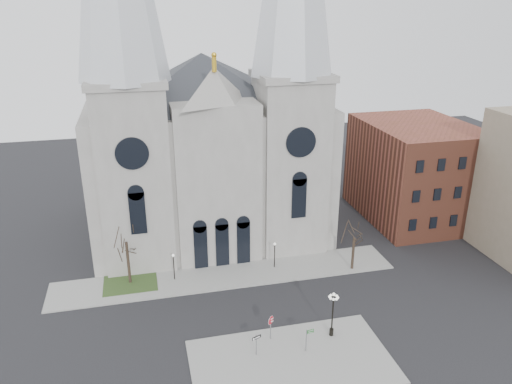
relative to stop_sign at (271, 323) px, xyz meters
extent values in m
plane|color=black|center=(-1.97, 1.57, -1.97)|extent=(160.00, 160.00, 0.00)
cube|color=gray|center=(1.03, -3.43, -1.90)|extent=(18.00, 10.00, 0.14)
cube|color=gray|center=(-1.97, 12.57, -1.90)|extent=(40.00, 6.00, 0.14)
cube|color=#29461E|center=(-12.97, 13.57, -1.88)|extent=(6.00, 5.00, 0.18)
cube|color=gray|center=(-1.97, 27.57, 7.03)|extent=(30.00, 24.00, 18.00)
pyramid|color=#2D3035|center=(-1.97, 27.57, 22.03)|extent=(33.00, 26.40, 6.00)
cube|color=gray|center=(-11.47, 19.07, 9.03)|extent=(8.00, 8.00, 22.00)
cylinder|color=black|center=(-11.47, 15.02, 13.03)|extent=(3.60, 0.30, 3.60)
cube|color=gray|center=(7.53, 19.07, 9.03)|extent=(8.00, 8.00, 22.00)
cylinder|color=black|center=(7.53, 15.02, 13.03)|extent=(3.60, 0.30, 3.60)
cube|color=gray|center=(-1.97, 17.57, 7.78)|extent=(10.00, 5.00, 19.50)
pyramid|color=gray|center=(-1.97, 17.57, 19.53)|extent=(11.00, 5.00, 4.00)
cube|color=brown|center=(28.03, 23.57, 5.03)|extent=(14.00, 18.00, 14.00)
cylinder|color=black|center=(-12.97, 13.57, 0.65)|extent=(0.32, 0.32, 5.25)
cylinder|color=black|center=(13.03, 10.57, 0.13)|extent=(0.32, 0.32, 4.20)
cylinder|color=black|center=(-7.97, 13.07, -0.33)|extent=(0.12, 0.12, 3.00)
sphere|color=white|center=(-7.97, 13.07, 1.27)|extent=(0.32, 0.32, 0.32)
cylinder|color=black|center=(4.03, 13.07, -0.33)|extent=(0.12, 0.12, 3.00)
sphere|color=white|center=(4.03, 13.07, 1.27)|extent=(0.32, 0.32, 0.32)
cylinder|color=slate|center=(0.00, 0.00, -0.59)|extent=(0.10, 0.10, 2.49)
cylinder|color=red|center=(0.00, 0.00, 0.28)|extent=(0.82, 0.35, 0.87)
cylinder|color=white|center=(0.00, 0.00, 0.28)|extent=(0.87, 0.36, 0.93)
cube|color=white|center=(0.00, 0.00, 0.42)|extent=(0.45, 0.19, 0.11)
cube|color=white|center=(0.00, 0.00, 0.14)|extent=(0.51, 0.22, 0.11)
cylinder|color=black|center=(5.86, -0.84, 0.27)|extent=(0.15, 0.15, 4.19)
cylinder|color=black|center=(5.86, -0.84, -1.47)|extent=(0.40, 0.40, 0.73)
sphere|color=white|center=(5.86, -0.84, 2.77)|extent=(0.29, 0.29, 0.29)
cylinder|color=slate|center=(-1.85, -1.91, -0.75)|extent=(0.09, 0.09, 2.16)
cube|color=black|center=(-1.85, -1.91, 0.07)|extent=(0.90, 0.38, 0.31)
cylinder|color=slate|center=(2.71, -2.48, -0.65)|extent=(0.10, 0.10, 2.36)
cube|color=#0C5510|center=(3.08, -2.44, 0.37)|extent=(0.66, 0.11, 0.16)
cube|color=#0C5510|center=(3.08, -2.44, 0.15)|extent=(0.66, 0.11, 0.16)
camera|label=1|loc=(-10.56, -37.88, 28.57)|focal=35.00mm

